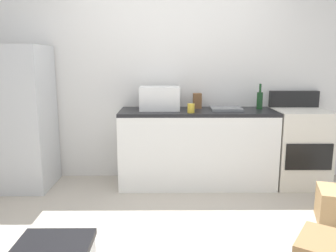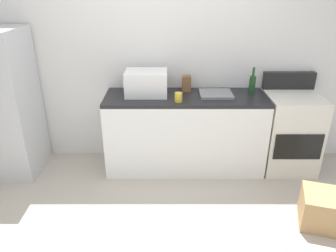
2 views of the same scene
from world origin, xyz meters
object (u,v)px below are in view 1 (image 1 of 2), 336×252
object	(u,v)px
wine_bottle	(260,100)
stove_oven	(299,146)
coffee_mug	(191,108)
microwave	(160,98)
knife_block	(197,101)
refrigerator	(19,118)

from	to	relation	value
wine_bottle	stove_oven	bearing A→B (deg)	-10.02
coffee_mug	microwave	bearing A→B (deg)	146.16
coffee_mug	knife_block	bearing A→B (deg)	74.11
stove_oven	coffee_mug	distance (m)	1.41
wine_bottle	knife_block	bearing A→B (deg)	173.71
microwave	coffee_mug	world-z (taller)	microwave
stove_oven	wine_bottle	size ratio (longest dim) A/B	3.67
microwave	coffee_mug	bearing A→B (deg)	-33.84
wine_bottle	knife_block	xyz separation A→B (m)	(-0.73, 0.08, -0.02)
refrigerator	coffee_mug	distance (m)	1.97
stove_oven	microwave	distance (m)	1.75
wine_bottle	coffee_mug	distance (m)	0.88
refrigerator	stove_oven	size ratio (longest dim) A/B	1.49
refrigerator	knife_block	xyz separation A→B (m)	(2.07, 0.22, 0.17)
refrigerator	wine_bottle	xyz separation A→B (m)	(2.80, 0.14, 0.19)
coffee_mug	wine_bottle	bearing A→B (deg)	18.32
stove_oven	microwave	bearing A→B (deg)	178.57
stove_oven	wine_bottle	xyz separation A→B (m)	(-0.47, 0.08, 0.54)
wine_bottle	knife_block	distance (m)	0.74
refrigerator	wine_bottle	size ratio (longest dim) A/B	5.45
refrigerator	stove_oven	world-z (taller)	refrigerator
stove_oven	knife_block	world-z (taller)	stove_oven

